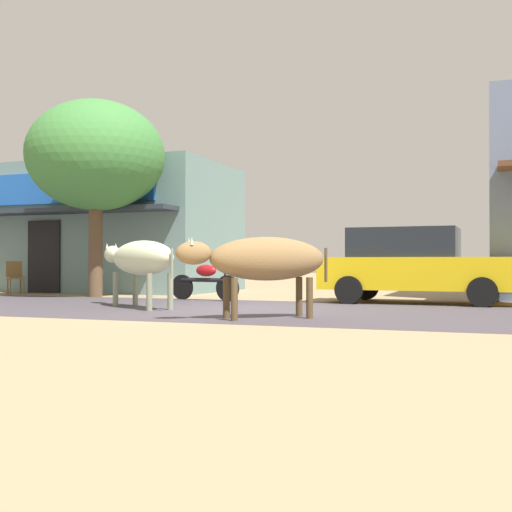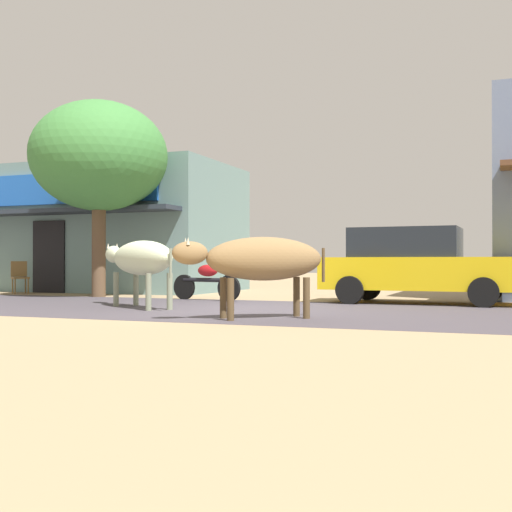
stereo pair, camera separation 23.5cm
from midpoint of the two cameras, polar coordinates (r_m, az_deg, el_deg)
The scene contains 9 objects.
ground at distance 12.37m, azimuth -2.27°, elevation -4.69°, with size 80.00×80.00×0.00m, color #9E8460.
asphalt_road at distance 12.37m, azimuth -2.27°, elevation -4.68°, with size 72.00×5.58×0.00m, color #453F46.
storefront_left_cafe at distance 21.65m, azimuth -14.61°, elevation 2.26°, with size 8.96×5.34×3.87m.
roadside_tree at distance 17.47m, azimuth -14.21°, elevation 8.44°, with size 3.53×3.53×5.05m.
parked_hatchback_car at distance 14.64m, azimuth 13.22°, elevation -0.73°, with size 4.19×1.96×1.64m.
parked_motorcycle at distance 15.30m, azimuth -4.89°, elevation -2.14°, with size 1.88×0.47×1.05m.
cow_near_brown at distance 12.95m, azimuth -10.60°, elevation -0.24°, with size 2.59×1.93×1.31m.
cow_far_dark at distance 10.32m, azimuth 0.02°, elevation -0.33°, with size 2.20×1.88×1.30m.
cafe_chair_near_tree at distance 19.56m, azimuth -20.65°, elevation -1.62°, with size 0.62×0.62×0.92m.
Camera 1 is at (4.57, -11.45, 0.90)m, focal length 45.76 mm.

